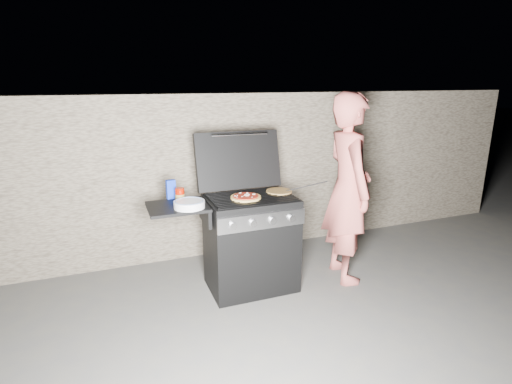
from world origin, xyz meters
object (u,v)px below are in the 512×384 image
object	(u,v)px
sauce_jar	(180,195)
person	(348,189)
gas_grill	(226,247)
pizza_topped	(246,197)

from	to	relation	value
sauce_jar	person	distance (m)	1.60
gas_grill	person	bearing A→B (deg)	-5.51
gas_grill	person	world-z (taller)	person
pizza_topped	person	world-z (taller)	person
gas_grill	sauce_jar	distance (m)	0.64
gas_grill	pizza_topped	distance (m)	0.51
pizza_topped	sauce_jar	xyz separation A→B (m)	(-0.56, 0.14, 0.04)
pizza_topped	sauce_jar	world-z (taller)	sauce_jar
pizza_topped	gas_grill	bearing A→B (deg)	169.01
gas_grill	pizza_topped	size ratio (longest dim) A/B	4.93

